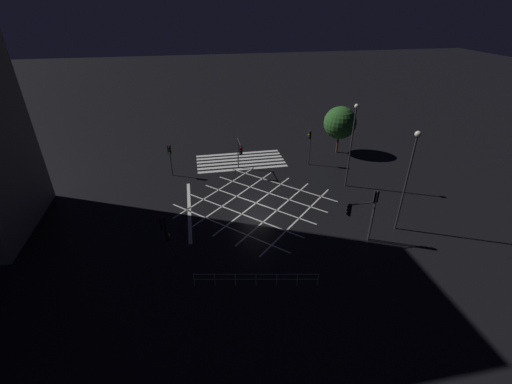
{
  "coord_description": "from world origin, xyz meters",
  "views": [
    {
      "loc": [
        5.09,
        26.71,
        16.52
      ],
      "look_at": [
        0.0,
        0.0,
        1.18
      ],
      "focal_mm": 24.0,
      "sensor_mm": 36.0,
      "label": 1
    }
  ],
  "objects_px": {
    "traffic_light_nw_cross": "(374,206)",
    "traffic_light_sw_main": "(310,140)",
    "traffic_light_ne_main": "(168,241)",
    "street_lamp_west": "(410,167)",
    "traffic_light_ne_cross": "(164,232)",
    "street_tree_near": "(340,123)",
    "traffic_light_nw_main": "(358,213)",
    "street_lamp_east": "(352,136)",
    "traffic_light_se_cross": "(170,154)",
    "traffic_light_median_south": "(240,150)"
  },
  "relations": [
    {
      "from": "traffic_light_nw_cross",
      "to": "street_lamp_east",
      "type": "height_order",
      "value": "street_lamp_east"
    },
    {
      "from": "traffic_light_sw_main",
      "to": "traffic_light_ne_cross",
      "type": "bearing_deg",
      "value": 44.11
    },
    {
      "from": "traffic_light_se_cross",
      "to": "traffic_light_ne_main",
      "type": "height_order",
      "value": "traffic_light_se_cross"
    },
    {
      "from": "traffic_light_sw_main",
      "to": "street_lamp_west",
      "type": "relative_size",
      "value": 0.49
    },
    {
      "from": "traffic_light_se_cross",
      "to": "street_lamp_east",
      "type": "distance_m",
      "value": 18.39
    },
    {
      "from": "traffic_light_nw_cross",
      "to": "street_lamp_west",
      "type": "relative_size",
      "value": 0.53
    },
    {
      "from": "traffic_light_ne_main",
      "to": "street_lamp_west",
      "type": "relative_size",
      "value": 0.41
    },
    {
      "from": "traffic_light_sw_main",
      "to": "street_lamp_west",
      "type": "bearing_deg",
      "value": 103.06
    },
    {
      "from": "traffic_light_ne_cross",
      "to": "traffic_light_se_cross",
      "type": "xyz_separation_m",
      "value": [
        0.1,
        -14.54,
        -0.45
      ]
    },
    {
      "from": "traffic_light_ne_cross",
      "to": "traffic_light_nw_main",
      "type": "height_order",
      "value": "traffic_light_ne_cross"
    },
    {
      "from": "traffic_light_ne_cross",
      "to": "traffic_light_nw_cross",
      "type": "bearing_deg",
      "value": -89.18
    },
    {
      "from": "traffic_light_nw_cross",
      "to": "street_tree_near",
      "type": "bearing_deg",
      "value": -14.57
    },
    {
      "from": "traffic_light_ne_main",
      "to": "street_tree_near",
      "type": "bearing_deg",
      "value": 42.25
    },
    {
      "from": "traffic_light_se_cross",
      "to": "traffic_light_sw_main",
      "type": "bearing_deg",
      "value": 90.26
    },
    {
      "from": "traffic_light_se_cross",
      "to": "street_lamp_west",
      "type": "height_order",
      "value": "street_lamp_west"
    },
    {
      "from": "street_lamp_west",
      "to": "traffic_light_median_south",
      "type": "bearing_deg",
      "value": -48.8
    },
    {
      "from": "traffic_light_nw_cross",
      "to": "traffic_light_median_south",
      "type": "relative_size",
      "value": 1.21
    },
    {
      "from": "traffic_light_nw_main",
      "to": "traffic_light_ne_main",
      "type": "xyz_separation_m",
      "value": [
        13.95,
        0.66,
        -0.11
      ]
    },
    {
      "from": "traffic_light_sw_main",
      "to": "traffic_light_nw_main",
      "type": "height_order",
      "value": "traffic_light_sw_main"
    },
    {
      "from": "traffic_light_ne_main",
      "to": "street_tree_near",
      "type": "relative_size",
      "value": 0.61
    },
    {
      "from": "traffic_light_se_cross",
      "to": "street_tree_near",
      "type": "relative_size",
      "value": 0.62
    },
    {
      "from": "traffic_light_nw_cross",
      "to": "street_lamp_east",
      "type": "distance_m",
      "value": 9.21
    },
    {
      "from": "traffic_light_nw_cross",
      "to": "traffic_light_sw_main",
      "type": "distance_m",
      "value": 14.4
    },
    {
      "from": "traffic_light_nw_cross",
      "to": "traffic_light_nw_main",
      "type": "bearing_deg",
      "value": 85.73
    },
    {
      "from": "traffic_light_ne_cross",
      "to": "street_lamp_east",
      "type": "bearing_deg",
      "value": -62.49
    },
    {
      "from": "traffic_light_se_cross",
      "to": "street_tree_near",
      "type": "distance_m",
      "value": 20.08
    },
    {
      "from": "traffic_light_se_cross",
      "to": "traffic_light_nw_cross",
      "type": "bearing_deg",
      "value": 47.0
    },
    {
      "from": "traffic_light_nw_main",
      "to": "street_lamp_west",
      "type": "height_order",
      "value": "street_lamp_west"
    },
    {
      "from": "traffic_light_nw_main",
      "to": "street_lamp_east",
      "type": "bearing_deg",
      "value": -109.56
    },
    {
      "from": "traffic_light_ne_cross",
      "to": "street_lamp_west",
      "type": "relative_size",
      "value": 0.49
    },
    {
      "from": "traffic_light_median_south",
      "to": "traffic_light_ne_main",
      "type": "bearing_deg",
      "value": -26.14
    },
    {
      "from": "traffic_light_ne_main",
      "to": "street_lamp_east",
      "type": "distance_m",
      "value": 19.61
    },
    {
      "from": "traffic_light_nw_main",
      "to": "traffic_light_ne_cross",
      "type": "bearing_deg",
      "value": 1.24
    },
    {
      "from": "traffic_light_nw_main",
      "to": "street_tree_near",
      "type": "height_order",
      "value": "street_tree_near"
    },
    {
      "from": "traffic_light_median_south",
      "to": "traffic_light_ne_cross",
      "type": "bearing_deg",
      "value": -27.25
    },
    {
      "from": "traffic_light_nw_cross",
      "to": "traffic_light_ne_main",
      "type": "height_order",
      "value": "traffic_light_nw_cross"
    },
    {
      "from": "traffic_light_se_cross",
      "to": "traffic_light_ne_main",
      "type": "xyz_separation_m",
      "value": [
        -0.26,
        14.9,
        -0.03
      ]
    },
    {
      "from": "street_lamp_east",
      "to": "traffic_light_se_cross",
      "type": "bearing_deg",
      "value": -17.92
    },
    {
      "from": "traffic_light_nw_cross",
      "to": "street_tree_near",
      "type": "height_order",
      "value": "street_tree_near"
    },
    {
      "from": "traffic_light_nw_main",
      "to": "traffic_light_se_cross",
      "type": "bearing_deg",
      "value": -45.04
    },
    {
      "from": "traffic_light_ne_cross",
      "to": "traffic_light_sw_main",
      "type": "relative_size",
      "value": 1.01
    },
    {
      "from": "traffic_light_nw_cross",
      "to": "street_lamp_west",
      "type": "xyz_separation_m",
      "value": [
        -2.93,
        -0.98,
        2.47
      ]
    },
    {
      "from": "traffic_light_ne_cross",
      "to": "traffic_light_median_south",
      "type": "bearing_deg",
      "value": -27.25
    },
    {
      "from": "street_tree_near",
      "to": "traffic_light_se_cross",
      "type": "bearing_deg",
      "value": 8.25
    },
    {
      "from": "traffic_light_ne_main",
      "to": "street_tree_near",
      "type": "xyz_separation_m",
      "value": [
        -19.57,
        -17.77,
        1.28
      ]
    },
    {
      "from": "traffic_light_median_south",
      "to": "traffic_light_se_cross",
      "type": "bearing_deg",
      "value": -95.59
    },
    {
      "from": "traffic_light_median_south",
      "to": "street_lamp_east",
      "type": "bearing_deg",
      "value": 64.11
    },
    {
      "from": "traffic_light_sw_main",
      "to": "traffic_light_se_cross",
      "type": "distance_m",
      "value": 15.18
    },
    {
      "from": "traffic_light_sw_main",
      "to": "street_lamp_west",
      "type": "distance_m",
      "value": 14.03
    },
    {
      "from": "traffic_light_se_cross",
      "to": "street_lamp_west",
      "type": "bearing_deg",
      "value": 53.89
    }
  ]
}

